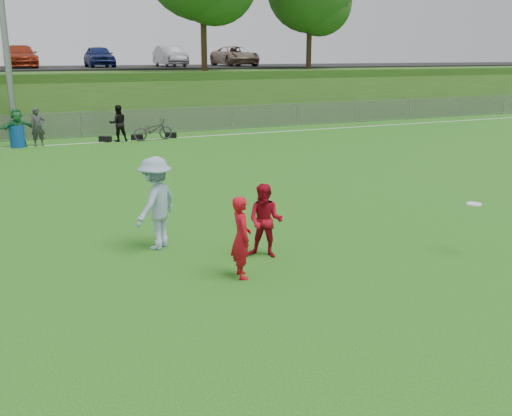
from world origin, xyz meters
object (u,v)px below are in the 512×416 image
player_red_left (241,237)px  frisbee (474,204)px  player_blue (156,203)px  bicycle (153,130)px  recycling_bin (17,136)px  player_red_center (265,221)px

player_red_left → frisbee: size_ratio=5.12×
player_blue → bicycle: player_blue is taller
player_red_left → bicycle: (2.78, 17.70, -0.27)m
recycling_bin → bicycle: bicycle is taller
player_red_left → frisbee: player_red_left is taller
player_red_center → recycling_bin: 17.68m
player_red_left → player_red_center: size_ratio=1.02×
bicycle → player_red_left: bearing=164.5°
player_blue → recycling_bin: 15.93m
player_blue → bicycle: bearing=-147.7°
player_red_left → recycling_bin: (-3.22, 18.02, -0.29)m
recycling_bin → bicycle: (6.00, -0.32, 0.02)m
player_red_center → bicycle: bearing=121.7°
bicycle → frisbee: bearing=179.6°
frisbee → bicycle: (-2.00, 18.47, -0.57)m
player_blue → frisbee: player_blue is taller
player_blue → bicycle: 15.92m
player_red_center → recycling_bin: (-4.08, 17.20, -0.28)m
bicycle → player_blue: bearing=159.6°
player_blue → frisbee: bearing=108.5°
player_red_center → recycling_bin: player_red_center is taller
recycling_bin → player_red_center: bearing=-76.7°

